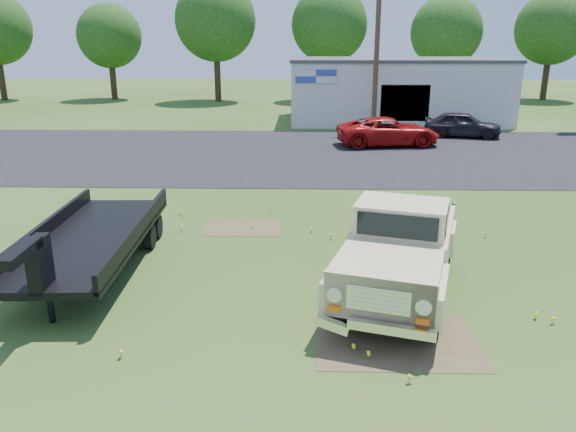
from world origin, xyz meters
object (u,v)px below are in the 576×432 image
(flatbed_trailer, at_px, (91,233))
(red_pickup, at_px, (388,132))
(vintage_pickup_truck, at_px, (400,248))
(dark_sedan, at_px, (462,125))

(flatbed_trailer, height_order, red_pickup, flatbed_trailer)
(vintage_pickup_truck, relative_size, flatbed_trailer, 0.83)
(flatbed_trailer, bearing_deg, vintage_pickup_truck, -10.63)
(dark_sedan, bearing_deg, flatbed_trailer, 158.14)
(flatbed_trailer, xyz_separation_m, red_pickup, (9.41, 16.98, -0.21))
(dark_sedan, bearing_deg, red_pickup, 135.07)
(vintage_pickup_truck, bearing_deg, red_pickup, 99.52)
(red_pickup, xyz_separation_m, dark_sedan, (4.60, 2.84, -0.01))
(vintage_pickup_truck, xyz_separation_m, red_pickup, (2.35, 18.04, -0.30))
(vintage_pickup_truck, bearing_deg, flatbed_trailer, -171.60)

